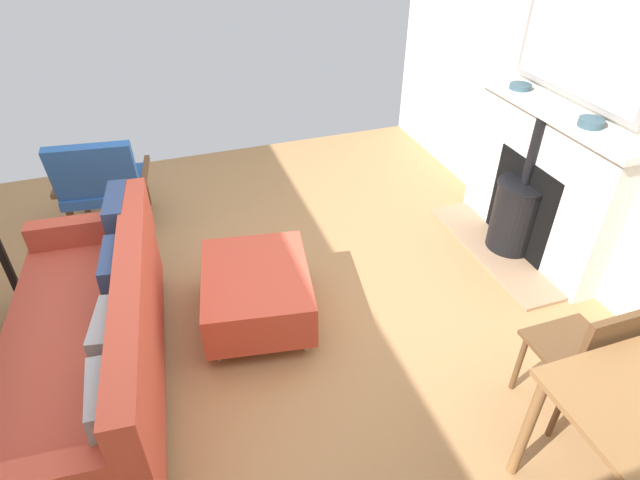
% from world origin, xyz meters
% --- Properties ---
extents(ground_plane, '(4.96, 5.29, 0.01)m').
position_xyz_m(ground_plane, '(0.00, 0.00, -0.00)').
color(ground_plane, '#A87A4C').
extents(wall_left, '(0.12, 5.29, 2.85)m').
position_xyz_m(wall_left, '(-2.48, 0.00, 1.43)').
color(wall_left, silver).
rests_on(wall_left, ground).
extents(fireplace, '(0.54, 1.46, 1.13)m').
position_xyz_m(fireplace, '(-2.28, -0.24, 0.50)').
color(fireplace, '#9E7A5B').
rests_on(fireplace, ground).
extents(mirror_over_mantel, '(0.04, 1.14, 0.89)m').
position_xyz_m(mirror_over_mantel, '(-2.39, -0.24, 1.63)').
color(mirror_over_mantel, gray).
extents(mantel_bowl_near, '(0.15, 0.15, 0.04)m').
position_xyz_m(mantel_bowl_near, '(-2.30, -0.63, 1.15)').
color(mantel_bowl_near, '#334C56').
rests_on(mantel_bowl_near, fireplace).
extents(mantel_bowl_far, '(0.15, 0.15, 0.05)m').
position_xyz_m(mantel_bowl_far, '(-2.30, 0.07, 1.16)').
color(mantel_bowl_far, '#334C56').
rests_on(mantel_bowl_far, fireplace).
extents(sofa, '(0.92, 1.91, 0.84)m').
position_xyz_m(sofa, '(0.77, 0.17, 0.37)').
color(sofa, '#B2B2B7').
rests_on(sofa, ground).
extents(ottoman, '(0.79, 0.91, 0.39)m').
position_xyz_m(ottoman, '(-0.17, -0.11, 0.24)').
color(ottoman, '#B2B2B7').
rests_on(ottoman, ground).
extents(armchair_accent, '(0.74, 0.67, 0.84)m').
position_xyz_m(armchair_accent, '(0.71, -1.51, 0.45)').
color(armchair_accent, brown).
rests_on(armchair_accent, ground).
extents(dining_chair_near_fireplace, '(0.40, 0.40, 0.81)m').
position_xyz_m(dining_chair_near_fireplace, '(-1.57, 1.15, 0.49)').
color(dining_chair_near_fireplace, brown).
rests_on(dining_chair_near_fireplace, ground).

